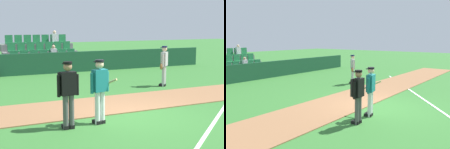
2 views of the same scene
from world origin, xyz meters
TOP-DOWN VIEW (x-y plane):
  - ground_plane at (0.00, 0.00)m, footprint 80.00×80.00m
  - infield_dirt_path at (0.00, 1.60)m, footprint 28.00×2.46m
  - foul_line_chalk at (3.00, -0.50)m, footprint 9.43×7.57m
  - dugout_fence at (0.00, 9.58)m, footprint 20.00×0.16m
  - stadium_bleachers at (0.01, 11.46)m, footprint 4.45×2.95m
  - batter_teal_jersey at (-1.18, -0.28)m, footprint 0.73×0.72m
  - umpire_home_plate at (-2.10, -0.34)m, footprint 0.59×0.32m
  - runner_grey_jersey at (3.56, 3.73)m, footprint 0.59×0.48m

SIDE VIEW (x-z plane):
  - ground_plane at x=0.00m, z-range 0.00..0.00m
  - foul_line_chalk at x=3.00m, z-range 0.00..0.01m
  - infield_dirt_path at x=0.00m, z-range 0.00..0.03m
  - dugout_fence at x=0.00m, z-range 0.00..1.16m
  - stadium_bleachers at x=0.01m, z-range -0.54..1.76m
  - runner_grey_jersey at x=3.56m, z-range 0.08..1.84m
  - batter_teal_jersey at x=-1.18m, z-range 0.09..1.85m
  - umpire_home_plate at x=-2.10m, z-range 0.12..1.88m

